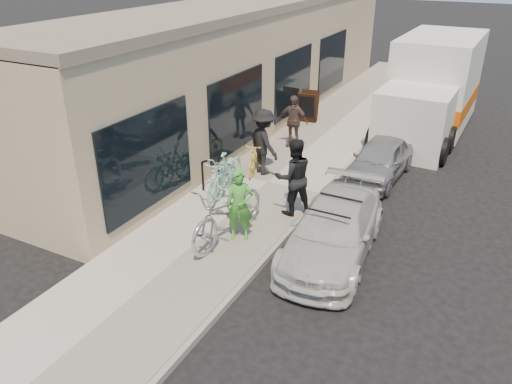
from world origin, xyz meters
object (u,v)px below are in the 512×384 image
at_px(man_standing, 293,177).
at_px(bystander_b, 293,121).
at_px(bike_rack, 211,170).
at_px(sedan_silver, 380,160).
at_px(moving_truck, 432,90).
at_px(cruiser_bike_c, 256,156).
at_px(cruiser_bike_b, 228,171).
at_px(bystander_a, 264,142).
at_px(sandwich_board, 308,107).
at_px(cruiser_bike_a, 220,177).
at_px(tandem_bike, 229,212).
at_px(woman_rider, 240,205).
at_px(sedan_white, 334,230).

height_order(man_standing, bystander_b, man_standing).
height_order(bike_rack, bystander_b, bystander_b).
bearing_deg(sedan_silver, moving_truck, 87.88).
bearing_deg(cruiser_bike_c, cruiser_bike_b, -107.41).
distance_m(sedan_silver, moving_truck, 4.99).
relative_size(moving_truck, bystander_a, 3.55).
bearing_deg(cruiser_bike_b, sandwich_board, 83.06).
distance_m(cruiser_bike_a, cruiser_bike_b, 0.46).
height_order(tandem_bike, bystander_a, bystander_a).
xyz_separation_m(cruiser_bike_c, bystander_a, (0.23, 0.00, 0.46)).
relative_size(sedan_silver, woman_rider, 2.04).
distance_m(bike_rack, tandem_bike, 2.61).
relative_size(tandem_bike, woman_rider, 1.54).
relative_size(sandwich_board, tandem_bike, 0.44).
bearing_deg(moving_truck, bystander_a, -115.79).
relative_size(woman_rider, cruiser_bike_b, 0.83).
bearing_deg(cruiser_bike_b, woman_rider, -63.37).
xyz_separation_m(sedan_silver, man_standing, (-1.21, -3.25, 0.53)).
bearing_deg(man_standing, sedan_silver, -152.08).
bearing_deg(sedan_white, bystander_a, 132.04).
relative_size(moving_truck, woman_rider, 4.10).
height_order(woman_rider, man_standing, man_standing).
bearing_deg(cruiser_bike_a, bystander_b, 77.73).
height_order(sedan_silver, man_standing, man_standing).
distance_m(sedan_silver, woman_rider, 5.14).
relative_size(sandwich_board, bystander_b, 0.66).
distance_m(tandem_bike, woman_rider, 0.28).
bearing_deg(bike_rack, sandwich_board, 88.69).
xyz_separation_m(tandem_bike, man_standing, (0.74, 1.70, 0.28)).
bearing_deg(sedan_white, moving_truck, 83.30).
height_order(sedan_white, cruiser_bike_a, cruiser_bike_a).
distance_m(bike_rack, man_standing, 2.49).
relative_size(cruiser_bike_b, bystander_a, 1.05).
xyz_separation_m(man_standing, cruiser_bike_a, (-1.95, -0.06, -0.39)).
height_order(sedan_white, bystander_a, bystander_a).
bearing_deg(man_standing, cruiser_bike_b, -53.02).
xyz_separation_m(man_standing, bystander_a, (-1.65, 1.76, -0.01)).
distance_m(sandwich_board, sedan_silver, 4.84).
bearing_deg(sedan_silver, bystander_b, 167.46).
bearing_deg(cruiser_bike_b, man_standing, -21.02).
bearing_deg(cruiser_bike_a, bike_rack, 134.95).
height_order(man_standing, cruiser_bike_a, man_standing).
bearing_deg(bystander_a, cruiser_bike_c, 32.67).
distance_m(sedan_silver, tandem_bike, 5.32).
height_order(man_standing, bystander_a, man_standing).
height_order(bystander_a, bystander_b, bystander_a).
xyz_separation_m(sedan_white, cruiser_bike_b, (-3.37, 1.44, 0.08)).
xyz_separation_m(sedan_white, cruiser_bike_c, (-3.26, 2.80, 0.03)).
distance_m(woman_rider, cruiser_bike_b, 2.47).
bearing_deg(bike_rack, woman_rider, -44.44).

